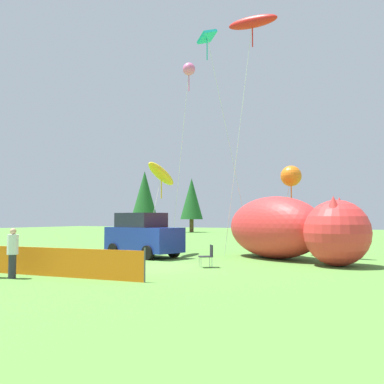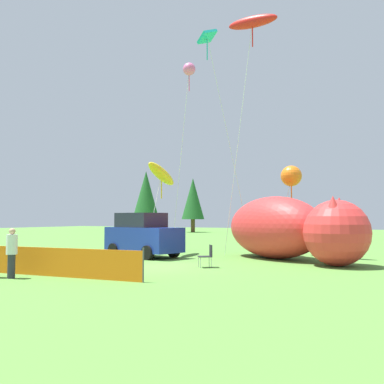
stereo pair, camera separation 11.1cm
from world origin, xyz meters
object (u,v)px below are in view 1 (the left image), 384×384
(inflatable_cat, at_px, (287,230))
(kite_yellow_hero, at_px, (161,174))
(kite_red_lizard, at_px, (252,23))
(kite_pink_octopus, at_px, (189,71))
(folding_chair, at_px, (208,254))
(spectator_in_blue_shirt, at_px, (13,251))
(kite_orange_flower, at_px, (291,176))
(parked_car, at_px, (143,235))
(kite_teal_diamond, at_px, (208,42))

(inflatable_cat, height_order, kite_yellow_hero, kite_yellow_hero)
(kite_red_lizard, bearing_deg, kite_pink_octopus, 168.21)
(kite_pink_octopus, bearing_deg, kite_yellow_hero, -103.34)
(folding_chair, distance_m, kite_pink_octopus, 12.34)
(kite_yellow_hero, height_order, kite_pink_octopus, kite_pink_octopus)
(inflatable_cat, xyz_separation_m, kite_red_lizard, (-1.91, 0.74, 10.58))
(spectator_in_blue_shirt, height_order, kite_yellow_hero, kite_yellow_hero)
(inflatable_cat, xyz_separation_m, kite_orange_flower, (-0.52, 2.62, 2.76))
(kite_yellow_hero, xyz_separation_m, kite_pink_octopus, (0.50, 2.10, 6.18))
(spectator_in_blue_shirt, bearing_deg, kite_yellow_hero, 93.18)
(parked_car, height_order, kite_red_lizard, kite_red_lizard)
(spectator_in_blue_shirt, bearing_deg, folding_chair, 54.01)
(folding_chair, height_order, kite_teal_diamond, kite_teal_diamond)
(parked_car, relative_size, inflatable_cat, 0.55)
(kite_yellow_hero, bearing_deg, kite_orange_flower, 26.89)
(parked_car, height_order, kite_yellow_hero, kite_yellow_hero)
(folding_chair, distance_m, kite_orange_flower, 8.02)
(kite_orange_flower, bearing_deg, kite_teal_diamond, -156.26)
(inflatable_cat, bearing_deg, kite_pink_octopus, -163.24)
(kite_orange_flower, xyz_separation_m, kite_pink_octopus, (-5.61, -1.00, 6.29))
(kite_red_lizard, bearing_deg, parked_car, -150.04)
(inflatable_cat, bearing_deg, kite_red_lizard, -169.67)
(spectator_in_blue_shirt, xyz_separation_m, kite_yellow_hero, (-0.54, 9.67, 3.37))
(spectator_in_blue_shirt, xyz_separation_m, kite_red_lizard, (4.18, 10.89, 11.07))
(parked_car, distance_m, kite_orange_flower, 8.31)
(inflatable_cat, relative_size, kite_yellow_hero, 1.57)
(kite_red_lizard, bearing_deg, kite_teal_diamond, 177.22)
(kite_orange_flower, distance_m, kite_red_lizard, 8.16)
(folding_chair, bearing_deg, kite_orange_flower, -138.93)
(folding_chair, relative_size, inflatable_cat, 0.11)
(parked_car, bearing_deg, inflatable_cat, 29.91)
(spectator_in_blue_shirt, bearing_deg, kite_red_lizard, 68.99)
(folding_chair, relative_size, kite_red_lizard, 0.07)
(spectator_in_blue_shirt, height_order, kite_red_lizard, kite_red_lizard)
(inflatable_cat, xyz_separation_m, kite_teal_diamond, (-4.50, 0.87, 10.12))
(kite_yellow_hero, xyz_separation_m, kite_teal_diamond, (2.12, 1.34, 7.24))
(kite_teal_diamond, bearing_deg, spectator_in_blue_shirt, -98.19)
(spectator_in_blue_shirt, height_order, kite_pink_octopus, kite_pink_octopus)
(kite_yellow_hero, bearing_deg, spectator_in_blue_shirt, -86.82)
(kite_teal_diamond, bearing_deg, kite_yellow_hero, -147.67)
(kite_red_lizard, relative_size, kite_pink_octopus, 1.14)
(kite_teal_diamond, bearing_deg, inflatable_cat, -10.91)
(kite_orange_flower, bearing_deg, kite_red_lizard, -126.40)
(parked_car, distance_m, inflatable_cat, 7.01)
(parked_car, distance_m, folding_chair, 5.37)
(kite_yellow_hero, relative_size, kite_pink_octopus, 0.46)
(kite_teal_diamond, bearing_deg, kite_red_lizard, -2.78)
(inflatable_cat, bearing_deg, kite_orange_flower, 132.86)
(parked_car, xyz_separation_m, kite_red_lizard, (4.80, 2.77, 10.87))
(parked_car, relative_size, kite_red_lizard, 0.35)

